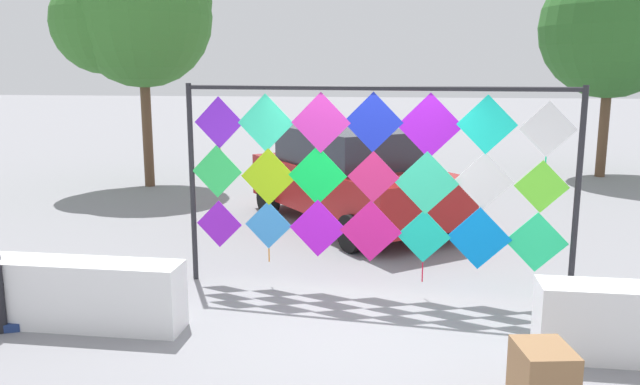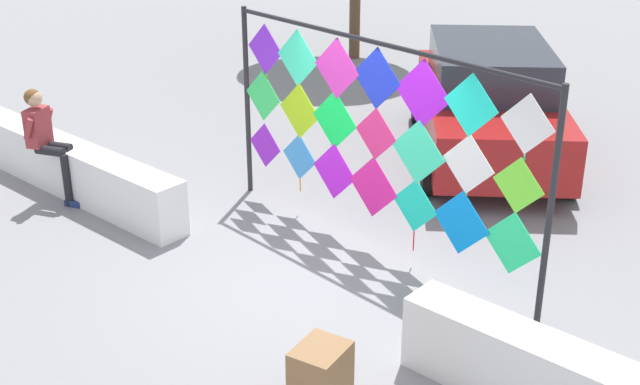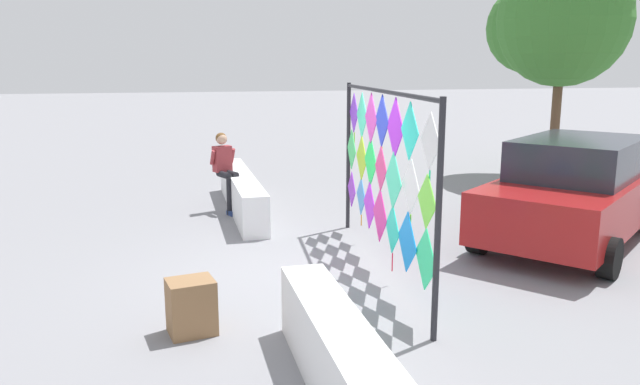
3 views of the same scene
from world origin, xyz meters
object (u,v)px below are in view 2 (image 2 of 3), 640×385
Objects in this scene: cardboard_box_small at (321,377)px; kite_display_rack at (376,126)px; parked_car at (489,101)px; seated_vendor at (47,136)px.

kite_display_rack is at bearing 119.64° from cardboard_box_small.
cardboard_box_small is at bearing -60.36° from kite_display_rack.
parked_car is (-0.60, 3.62, -0.71)m from kite_display_rack.
seated_vendor is 5.84m from cardboard_box_small.
kite_display_rack reaches higher than parked_car.
seated_vendor reaches higher than cardboard_box_small.
kite_display_rack is at bearing -80.55° from parked_car.
seated_vendor is 6.52m from parked_car.
parked_car is 7.62× the size of cardboard_box_small.
parked_car reaches higher than seated_vendor.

